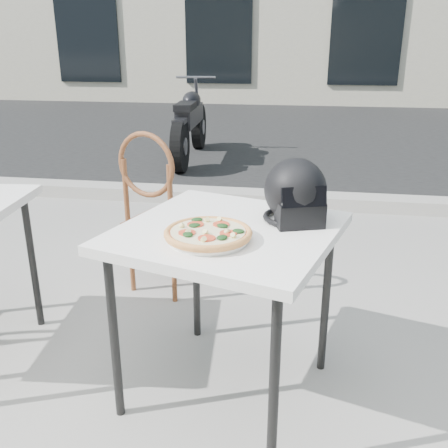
% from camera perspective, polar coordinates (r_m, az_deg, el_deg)
% --- Properties ---
extents(ground, '(80.00, 80.00, 0.00)m').
position_cam_1_polar(ground, '(2.11, -6.31, -22.81)').
color(ground, gray).
rests_on(ground, ground).
extents(street_asphalt, '(30.00, 8.00, 0.00)m').
position_cam_1_polar(street_asphalt, '(8.62, 6.17, 10.33)').
color(street_asphalt, black).
rests_on(street_asphalt, ground).
extents(curb, '(30.00, 0.25, 0.12)m').
position_cam_1_polar(curb, '(4.71, 3.27, 3.03)').
color(curb, '#9D9992').
rests_on(curb, ground).
extents(cafe_table_main, '(0.99, 0.99, 0.76)m').
position_cam_1_polar(cafe_table_main, '(1.96, 0.41, -2.28)').
color(cafe_table_main, white).
rests_on(cafe_table_main, ground).
extents(plate, '(0.36, 0.36, 0.02)m').
position_cam_1_polar(plate, '(1.81, -1.82, -1.67)').
color(plate, white).
rests_on(plate, cafe_table_main).
extents(pizza, '(0.42, 0.42, 0.04)m').
position_cam_1_polar(pizza, '(1.80, -1.82, -1.00)').
color(pizza, '#D5914E').
rests_on(pizza, plate).
extents(helmet, '(0.32, 0.32, 0.26)m').
position_cam_1_polar(helmet, '(1.99, 8.18, 3.42)').
color(helmet, black).
rests_on(helmet, cafe_table_main).
extents(cafe_chair_main, '(0.48, 0.48, 0.99)m').
position_cam_1_polar(cafe_chair_main, '(2.91, -7.61, 2.19)').
color(cafe_chair_main, brown).
rests_on(cafe_chair_main, ground).
extents(motorcycle, '(0.53, 2.04, 1.02)m').
position_cam_1_polar(motorcycle, '(6.53, -3.88, 11.27)').
color(motorcycle, black).
rests_on(motorcycle, street_asphalt).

